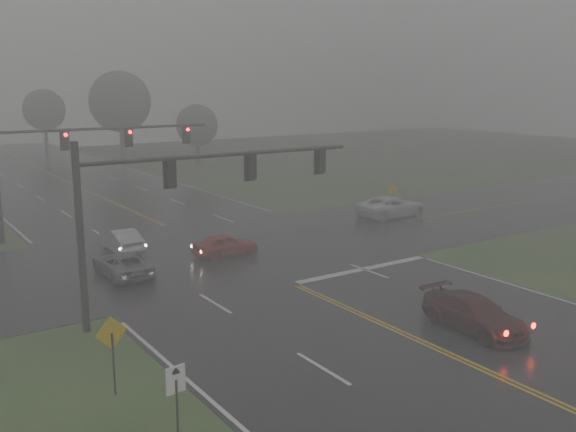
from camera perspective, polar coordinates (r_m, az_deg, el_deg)
ground at (r=22.07m, az=22.88°, el=-15.16°), size 180.00×180.00×0.00m
main_road at (r=36.07m, az=-4.58°, el=-3.80°), size 18.00×160.00×0.02m
cross_street at (r=37.77m, az=-6.07°, el=-3.12°), size 120.00×14.00×0.02m
stop_bar at (r=34.14m, az=6.73°, el=-4.75°), size 8.50×0.50×0.01m
sedan_maroon at (r=26.94m, az=16.12°, el=-9.72°), size 2.17×4.80×1.36m
sedan_red at (r=36.69m, az=-5.56°, el=-3.55°), size 3.85×1.77×1.28m
sedan_silver at (r=38.71m, az=-14.55°, el=-3.07°), size 1.45×4.08×1.34m
car_grey at (r=33.84m, az=-14.46°, el=-5.20°), size 2.07×4.47×1.24m
pickup_white at (r=47.73m, az=9.16°, el=-0.06°), size 5.51×2.61×1.52m
signal_gantry_near at (r=26.96m, az=-10.10°, el=2.20°), size 12.95×0.33×7.51m
signal_gantry_far at (r=43.11m, az=-18.87°, el=5.45°), size 14.11×0.39×7.65m
sign_diamond_west at (r=21.01m, az=-15.36°, el=-10.76°), size 1.07×0.24×2.60m
sign_arrow_white at (r=17.43m, az=-9.90°, el=-15.29°), size 0.56×0.12×2.54m
sign_diamond_east at (r=47.62m, az=9.29°, el=1.96°), size 1.01×0.28×2.48m
tree_ne_a at (r=83.55m, az=-14.71°, el=9.80°), size 7.61×7.61×11.17m
tree_e_near at (r=76.76m, az=-8.09°, el=7.97°), size 4.92×4.92×7.22m
tree_n_far at (r=100.62m, az=-20.86°, el=8.80°), size 6.01×6.01×8.82m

